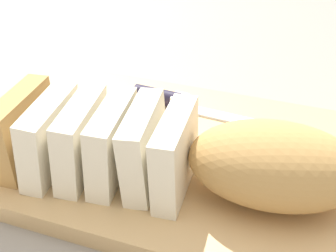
% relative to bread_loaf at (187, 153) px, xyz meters
% --- Properties ---
extents(ground_plane, '(3.00, 3.00, 0.00)m').
position_rel_bread_loaf_xyz_m(ground_plane, '(0.04, -0.06, -0.06)').
color(ground_plane, gray).
extents(cutting_board, '(0.48, 0.32, 0.02)m').
position_rel_bread_loaf_xyz_m(cutting_board, '(0.04, -0.06, -0.05)').
color(cutting_board, tan).
rests_on(cutting_board, ground_plane).
extents(bread_loaf, '(0.38, 0.14, 0.09)m').
position_rel_bread_loaf_xyz_m(bread_loaf, '(0.00, 0.00, 0.00)').
color(bread_loaf, tan).
rests_on(bread_loaf, cutting_board).
extents(bread_knife, '(0.27, 0.04, 0.02)m').
position_rel_bread_loaf_xyz_m(bread_knife, '(0.05, -0.15, -0.03)').
color(bread_knife, silver).
rests_on(bread_knife, cutting_board).
extents(crumb_near_knife, '(0.00, 0.00, 0.00)m').
position_rel_bread_loaf_xyz_m(crumb_near_knife, '(0.09, -0.08, -0.04)').
color(crumb_near_knife, tan).
rests_on(crumb_near_knife, cutting_board).
extents(crumb_near_loaf, '(0.00, 0.00, 0.00)m').
position_rel_bread_loaf_xyz_m(crumb_near_loaf, '(0.06, -0.05, -0.04)').
color(crumb_near_loaf, tan).
rests_on(crumb_near_loaf, cutting_board).
extents(crumb_stray_left, '(0.01, 0.01, 0.01)m').
position_rel_bread_loaf_xyz_m(crumb_stray_left, '(0.07, -0.09, -0.04)').
color(crumb_stray_left, tan).
rests_on(crumb_stray_left, cutting_board).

